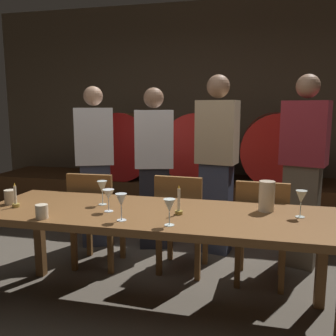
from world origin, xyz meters
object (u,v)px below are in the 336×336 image
(chair_center, at_px, (181,219))
(wine_glass_far_left, at_px, (102,188))
(cup_left, at_px, (10,197))
(guest_center_right, at_px, (217,163))
(wine_glass_left, at_px, (108,195))
(wine_barrel_right, at_px, (277,148))
(dining_table, at_px, (157,222))
(wine_barrel_left, at_px, (129,145))
(guest_far_right, at_px, (303,171))
(wine_barrel_center, at_px, (201,146))
(guest_center_left, at_px, (154,168))
(chair_left, at_px, (95,215))
(pitcher, at_px, (267,196))
(wine_glass_right, at_px, (169,206))
(chair_right, at_px, (261,228))
(guest_far_left, at_px, (95,166))
(candle_left, at_px, (16,201))
(wine_glass_far_right, at_px, (301,198))
(cup_right, at_px, (42,212))
(candle_right, at_px, (179,206))
(wine_glass_center, at_px, (121,201))

(chair_center, xyz_separation_m, wine_glass_far_left, (-0.47, -0.58, 0.38))
(cup_left, bearing_deg, guest_center_right, 42.96)
(wine_glass_far_left, height_order, wine_glass_left, wine_glass_far_left)
(wine_barrel_right, xyz_separation_m, chair_center, (-0.86, -1.62, -0.46))
(dining_table, distance_m, wine_glass_left, 0.37)
(wine_barrel_left, height_order, guest_far_right, guest_far_right)
(wine_barrel_center, xyz_separation_m, guest_center_left, (-0.32, -1.07, -0.12))
(chair_left, distance_m, pitcher, 1.55)
(wine_barrel_right, bearing_deg, wine_glass_left, -117.44)
(guest_far_right, bearing_deg, wine_glass_left, 58.60)
(wine_barrel_left, height_order, wine_glass_right, wine_barrel_left)
(guest_far_right, relative_size, wine_glass_far_left, 9.80)
(wine_glass_right, bearing_deg, chair_right, 56.79)
(guest_far_left, bearing_deg, guest_center_right, 162.15)
(chair_right, xyz_separation_m, guest_far_left, (-1.67, 0.55, 0.35))
(candle_left, height_order, wine_glass_far_left, candle_left)
(guest_center_right, height_order, guest_far_right, guest_center_right)
(wine_barrel_left, xyz_separation_m, wine_glass_far_left, (0.56, -2.20, -0.08))
(candle_left, bearing_deg, guest_far_right, 29.91)
(guest_center_left, relative_size, guest_far_right, 0.95)
(candle_left, xyz_separation_m, pitcher, (1.72, 0.30, 0.06))
(guest_center_left, height_order, wine_glass_far_right, guest_center_left)
(wine_glass_right, bearing_deg, cup_right, -176.70)
(cup_right, bearing_deg, candle_right, 18.90)
(pitcher, distance_m, wine_glass_far_right, 0.23)
(wine_glass_right, bearing_deg, chair_center, 96.79)
(candle_right, bearing_deg, dining_table, 168.48)
(wine_glass_left, bearing_deg, candle_left, -175.91)
(wine_barrel_left, relative_size, wine_glass_far_left, 4.87)
(wine_barrel_right, bearing_deg, wine_barrel_left, 180.00)
(wine_barrel_left, bearing_deg, wine_barrel_right, 0.00)
(chair_center, xyz_separation_m, pitcher, (0.68, -0.48, 0.36))
(chair_center, xyz_separation_m, guest_center_left, (-0.39, 0.56, 0.35))
(guest_far_right, relative_size, pitcher, 8.32)
(dining_table, bearing_deg, wine_glass_left, -167.03)
(chair_center, xyz_separation_m, cup_left, (-1.13, -0.71, 0.30))
(wine_barrel_center, relative_size, wine_glass_center, 4.97)
(pitcher, height_order, wine_glass_right, pitcher)
(chair_right, xyz_separation_m, wine_glass_right, (-0.56, -0.85, 0.37))
(candle_left, height_order, candle_right, candle_right)
(dining_table, xyz_separation_m, cup_left, (-1.09, -0.05, 0.12))
(guest_center_right, bearing_deg, guest_far_right, 179.72)
(guest_far_left, xyz_separation_m, wine_glass_right, (1.11, -1.40, 0.02))
(guest_far_right, distance_m, wine_glass_left, 1.79)
(wine_glass_far_left, xyz_separation_m, cup_left, (-0.66, -0.14, -0.07))
(wine_barrel_center, height_order, candle_right, wine_barrel_center)
(guest_far_right, xyz_separation_m, cup_right, (-1.73, -1.38, -0.10))
(wine_barrel_center, bearing_deg, guest_center_right, -73.68)
(chair_center, relative_size, guest_center_left, 0.54)
(wine_glass_center, bearing_deg, guest_center_right, 73.26)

